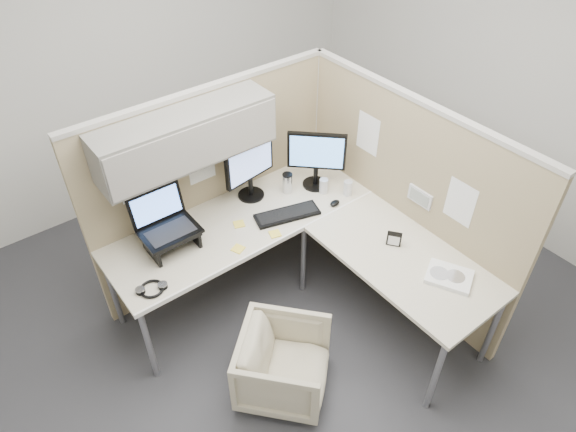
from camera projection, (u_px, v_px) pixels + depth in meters
ground at (298, 323)px, 3.91m from camera, size 4.50×4.50×0.00m
partition_back at (202, 165)px, 3.60m from camera, size 2.00×0.36×1.63m
partition_right at (401, 198)px, 3.76m from camera, size 0.07×2.03×1.63m
desk at (302, 241)px, 3.60m from camera, size 2.00×1.98×0.73m
office_chair at (284, 362)px, 3.32m from camera, size 0.76×0.75×0.57m
monitor_left at (250, 166)px, 3.75m from camera, size 0.44×0.20×0.47m
monitor_right at (316, 156)px, 3.85m from camera, size 0.34×0.33×0.47m
laptop_station at (167, 228)px, 3.41m from camera, size 0.38×0.32×0.39m
keyboard at (287, 214)px, 3.74m from camera, size 0.50×0.28×0.02m
mouse at (335, 203)px, 3.83m from camera, size 0.09×0.07×0.03m
travel_mug at (287, 183)px, 3.91m from camera, size 0.08×0.08×0.17m
soda_can_green at (348, 188)px, 3.90m from camera, size 0.07×0.07×0.12m
soda_can_silver at (324, 186)px, 3.92m from camera, size 0.07×0.07×0.12m
sticky_note_b at (275, 234)px, 3.59m from camera, size 0.09×0.09×0.01m
sticky_note_a at (238, 249)px, 3.47m from camera, size 0.10×0.10×0.01m
sticky_note_d at (239, 224)px, 3.67m from camera, size 0.10×0.10×0.01m
headphones at (152, 289)px, 3.19m from camera, size 0.20×0.20×0.03m
paper_stack at (449, 277)px, 3.26m from camera, size 0.32×0.35×0.03m
desk_clock at (394, 239)px, 3.48m from camera, size 0.09×0.10×0.10m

